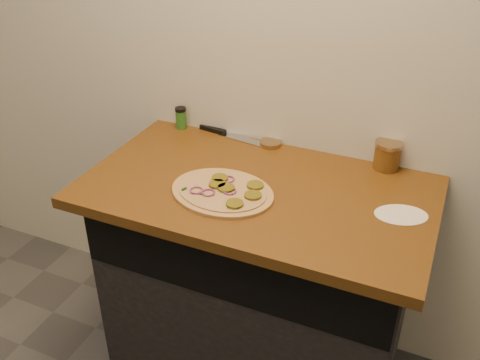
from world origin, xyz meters
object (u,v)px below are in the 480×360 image
at_px(pizza, 223,191).
at_px(chefs_knife, 227,134).
at_px(spice_shaker, 181,118).
at_px(salsa_jar, 387,155).

xyz_separation_m(pizza, chefs_knife, (-0.17, 0.41, -0.00)).
relative_size(pizza, chefs_knife, 1.22).
xyz_separation_m(pizza, spice_shaker, (-0.38, 0.39, 0.04)).
bearing_deg(salsa_jar, spice_shaker, 180.00).
height_order(pizza, salsa_jar, salsa_jar).
bearing_deg(chefs_knife, salsa_jar, -1.03).
distance_m(pizza, salsa_jar, 0.61).
distance_m(chefs_knife, salsa_jar, 0.64).
relative_size(chefs_knife, spice_shaker, 3.54).
bearing_deg(pizza, chefs_knife, 113.20).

